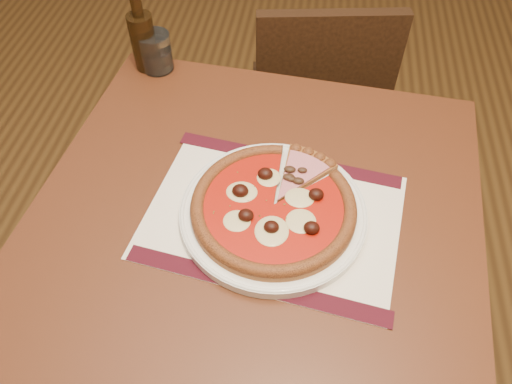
# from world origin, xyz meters

# --- Properties ---
(table) EXTENTS (0.87, 0.87, 0.75)m
(table) POSITION_xyz_m (0.57, -0.63, 0.65)
(table) COLOR #572714
(table) RESTS_ON ground
(chair_far) EXTENTS (0.44, 0.44, 0.81)m
(chair_far) POSITION_xyz_m (0.67, 0.05, 0.46)
(chair_far) COLOR black
(chair_far) RESTS_ON ground
(placemat) EXTENTS (0.48, 0.37, 0.00)m
(placemat) POSITION_xyz_m (0.61, -0.64, 0.75)
(placemat) COLOR white
(placemat) RESTS_ON table
(plate) EXTENTS (0.33, 0.33, 0.02)m
(plate) POSITION_xyz_m (0.61, -0.64, 0.76)
(plate) COLOR white
(plate) RESTS_ON placemat
(pizza) EXTENTS (0.29, 0.29, 0.04)m
(pizza) POSITION_xyz_m (0.61, -0.64, 0.78)
(pizza) COLOR #9D5C26
(pizza) RESTS_ON plate
(ham_slice) EXTENTS (0.10, 0.14, 0.02)m
(ham_slice) POSITION_xyz_m (0.66, -0.56, 0.78)
(ham_slice) COLOR #9D5C26
(ham_slice) RESTS_ON plate
(water_glass) EXTENTS (0.08, 0.08, 0.09)m
(water_glass) POSITION_xyz_m (0.29, -0.24, 0.79)
(water_glass) COLOR white
(water_glass) RESTS_ON table
(bottle) EXTENTS (0.06, 0.06, 0.19)m
(bottle) POSITION_xyz_m (0.27, -0.24, 0.82)
(bottle) COLOR #301D0C
(bottle) RESTS_ON table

